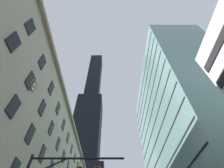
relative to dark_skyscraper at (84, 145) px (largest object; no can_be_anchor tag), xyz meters
name	(u,v)px	position (x,y,z in m)	size (l,w,h in m)	color
dark_skyscraper	(84,145)	(0.00, 0.00, 0.00)	(28.39, 28.39, 193.23)	black
glass_office_midrise	(182,133)	(38.37, -61.35, -29.71)	(15.66, 42.24, 52.63)	gray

